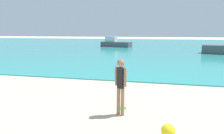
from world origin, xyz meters
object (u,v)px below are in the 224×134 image
(frisbee, at_px, (123,108))
(beach_ball, at_px, (168,131))
(boat_far, at_px, (115,43))
(person_standing, at_px, (121,84))

(frisbee, relative_size, beach_ball, 0.74)
(beach_ball, bearing_deg, boat_far, 104.77)
(person_standing, xyz_separation_m, beach_ball, (1.40, -1.12, -0.82))
(frisbee, bearing_deg, boat_far, 102.80)
(boat_far, bearing_deg, person_standing, -61.60)
(beach_ball, bearing_deg, frisbee, 130.60)
(boat_far, height_order, beach_ball, boat_far)
(person_standing, xyz_separation_m, boat_far, (-6.21, 27.72, -0.34))
(frisbee, xyz_separation_m, beach_ball, (1.43, -1.67, 0.16))
(person_standing, bearing_deg, beach_ball, -17.79)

